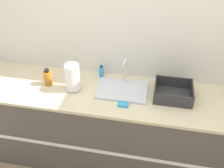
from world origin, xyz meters
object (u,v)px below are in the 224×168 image
(soap_dispenser, at_px, (101,72))
(dish_rack, at_px, (173,93))
(paper_towel_roll, at_px, (73,77))
(bottle_amber, at_px, (48,78))
(sink, at_px, (122,89))

(soap_dispenser, bearing_deg, dish_rack, -15.58)
(paper_towel_roll, xyz_separation_m, dish_rack, (0.91, 0.07, -0.09))
(bottle_amber, bearing_deg, sink, 3.07)
(bottle_amber, height_order, soap_dispenser, bottle_amber)
(sink, distance_m, soap_dispenser, 0.31)
(sink, distance_m, dish_rack, 0.46)
(dish_rack, height_order, bottle_amber, bottle_amber)
(sink, xyz_separation_m, bottle_amber, (-0.71, -0.04, 0.06))
(paper_towel_roll, distance_m, soap_dispenser, 0.34)
(bottle_amber, relative_size, soap_dispenser, 1.33)
(paper_towel_roll, bearing_deg, soap_dispenser, 52.20)
(bottle_amber, xyz_separation_m, soap_dispenser, (0.47, 0.23, -0.02))
(dish_rack, distance_m, soap_dispenser, 0.73)
(bottle_amber, distance_m, soap_dispenser, 0.52)
(sink, distance_m, bottle_amber, 0.72)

